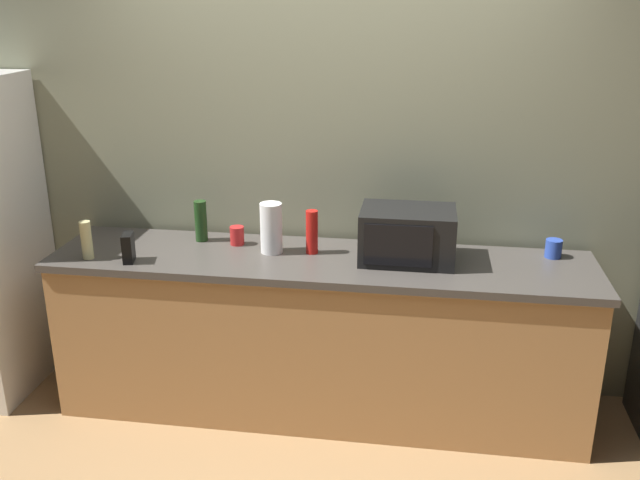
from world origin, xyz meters
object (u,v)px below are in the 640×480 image
object	(u,v)px
bottle_vinegar	(87,240)
bottle_wine	(201,221)
bottle_hot_sauce	(312,232)
mug_red	(237,236)
paper_towel_roll	(271,228)
cordless_phone	(128,248)
mug_blue	(554,249)
microwave	(407,235)

from	to	relation	value
bottle_vinegar	bottle_wine	bearing A→B (deg)	35.67
bottle_hot_sauce	mug_red	bearing A→B (deg)	170.63
bottle_vinegar	mug_red	xyz separation A→B (m)	(0.71, 0.33, -0.05)
paper_towel_roll	cordless_phone	distance (m)	0.74
paper_towel_roll	bottle_wine	xyz separation A→B (m)	(-0.42, 0.12, -0.02)
bottle_hot_sauce	mug_red	distance (m)	0.44
mug_red	bottle_wine	bearing A→B (deg)	171.48
mug_blue	cordless_phone	bearing A→B (deg)	-169.82
cordless_phone	mug_blue	world-z (taller)	cordless_phone
bottle_hot_sauce	microwave	bearing A→B (deg)	-2.49
bottle_hot_sauce	paper_towel_roll	bearing A→B (deg)	-174.79
bottle_vinegar	bottle_wine	world-z (taller)	bottle_wine
cordless_phone	bottle_vinegar	size ratio (longest dim) A/B	0.74
bottle_vinegar	mug_red	size ratio (longest dim) A/B	1.99
microwave	bottle_wine	bearing A→B (deg)	173.78
microwave	bottle_hot_sauce	world-z (taller)	microwave
bottle_hot_sauce	bottle_vinegar	size ratio (longest dim) A/B	1.16
microwave	mug_blue	world-z (taller)	microwave
bottle_vinegar	bottle_wine	xyz separation A→B (m)	(0.50, 0.36, 0.01)
bottle_wine	mug_red	xyz separation A→B (m)	(0.21, -0.03, -0.06)
bottle_hot_sauce	mug_blue	xyz separation A→B (m)	(1.26, 0.13, -0.07)
paper_towel_roll	bottle_vinegar	world-z (taller)	paper_towel_roll
microwave	bottle_hot_sauce	xyz separation A→B (m)	(-0.50, 0.02, -0.02)
paper_towel_roll	mug_red	distance (m)	0.25
microwave	bottle_wine	xyz separation A→B (m)	(-1.14, 0.12, -0.02)
microwave	paper_towel_roll	xyz separation A→B (m)	(-0.71, 0.00, 0.00)
paper_towel_roll	cordless_phone	xyz separation A→B (m)	(-0.70, -0.24, -0.06)
mug_blue	bottle_hot_sauce	bearing A→B (deg)	-174.28
paper_towel_roll	mug_blue	distance (m)	1.48
bottle_hot_sauce	bottle_wine	bearing A→B (deg)	170.91
cordless_phone	bottle_vinegar	xyz separation A→B (m)	(-0.23, 0.01, 0.03)
paper_towel_roll	bottle_wine	size ratio (longest dim) A/B	1.18
bottle_vinegar	mug_red	distance (m)	0.78
bottle_hot_sauce	bottle_wine	xyz separation A→B (m)	(-0.64, 0.10, -0.00)
bottle_wine	mug_red	world-z (taller)	bottle_wine
paper_towel_roll	cordless_phone	bearing A→B (deg)	-160.70
cordless_phone	mug_blue	bearing A→B (deg)	-3.75
cordless_phone	bottle_vinegar	world-z (taller)	bottle_vinegar
cordless_phone	mug_red	xyz separation A→B (m)	(0.48, 0.33, -0.02)
bottle_vinegar	bottle_wine	distance (m)	0.61
cordless_phone	bottle_hot_sauce	bearing A→B (deg)	2.20
microwave	paper_towel_roll	world-z (taller)	same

